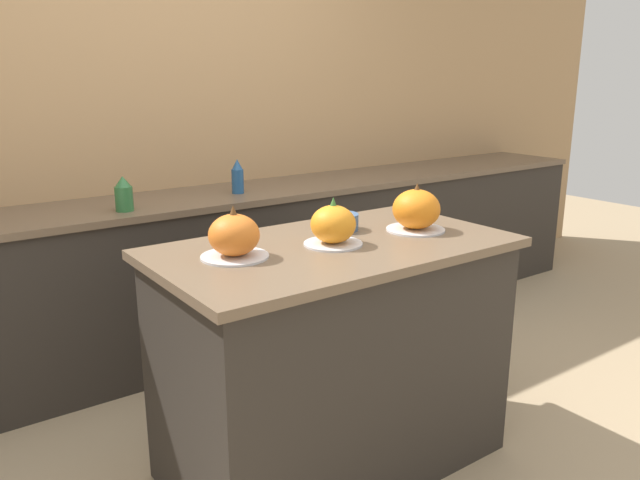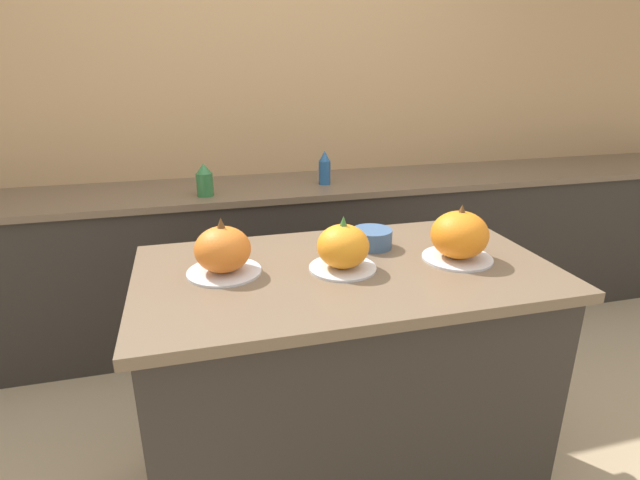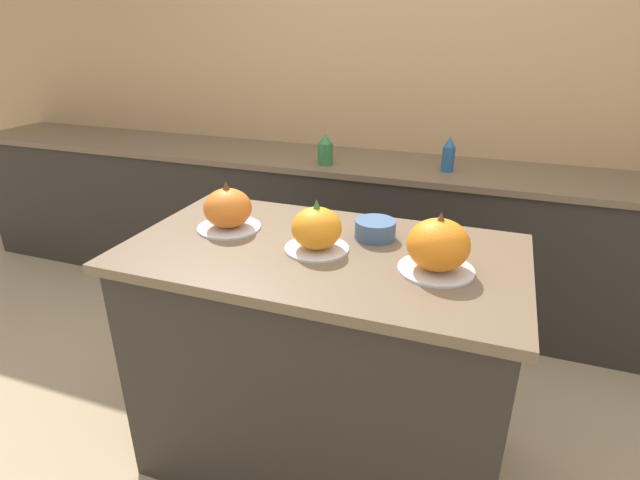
% 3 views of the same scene
% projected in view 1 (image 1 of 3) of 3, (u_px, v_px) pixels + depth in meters
% --- Properties ---
extents(ground_plane, '(12.00, 12.00, 0.00)m').
position_uv_depth(ground_plane, '(333.00, 461.00, 2.56)').
color(ground_plane, tan).
extents(wall_back, '(8.00, 0.06, 2.50)m').
position_uv_depth(wall_back, '(161.00, 127.00, 3.52)').
color(wall_back, tan).
rests_on(wall_back, ground_plane).
extents(kitchen_island, '(1.35, 0.75, 0.93)m').
position_uv_depth(kitchen_island, '(334.00, 357.00, 2.44)').
color(kitchen_island, '#2D2823').
rests_on(kitchen_island, ground_plane).
extents(back_counter, '(6.00, 0.60, 0.90)m').
position_uv_depth(back_counter, '(193.00, 276.00, 3.46)').
color(back_counter, '#2D2823').
rests_on(back_counter, ground_plane).
extents(pumpkin_cake_left, '(0.24, 0.24, 0.18)m').
position_uv_depth(pumpkin_cake_left, '(234.00, 237.00, 2.13)').
color(pumpkin_cake_left, silver).
rests_on(pumpkin_cake_left, kitchen_island).
extents(pumpkin_cake_center, '(0.22, 0.22, 0.18)m').
position_uv_depth(pumpkin_cake_center, '(333.00, 226.00, 2.29)').
color(pumpkin_cake_center, silver).
rests_on(pumpkin_cake_center, kitchen_island).
extents(pumpkin_cake_right, '(0.24, 0.24, 0.19)m').
position_uv_depth(pumpkin_cake_right, '(416.00, 211.00, 2.50)').
color(pumpkin_cake_right, silver).
rests_on(pumpkin_cake_right, kitchen_island).
extents(bottle_tall, '(0.07, 0.07, 0.19)m').
position_uv_depth(bottle_tall, '(238.00, 177.00, 3.43)').
color(bottle_tall, '#235184').
rests_on(bottle_tall, back_counter).
extents(bottle_short, '(0.09, 0.09, 0.17)m').
position_uv_depth(bottle_short, '(124.00, 194.00, 2.99)').
color(bottle_short, '#2D6B38').
rests_on(bottle_short, back_counter).
extents(mixing_bowl, '(0.15, 0.15, 0.07)m').
position_uv_depth(mixing_bowl, '(341.00, 222.00, 2.52)').
color(mixing_bowl, '#3D5B84').
rests_on(mixing_bowl, kitchen_island).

